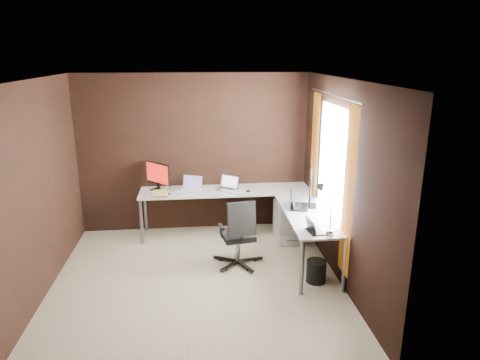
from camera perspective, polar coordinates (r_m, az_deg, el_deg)
name	(u,v)px	position (r m, az deg, el deg)	size (l,w,h in m)	color
room	(222,183)	(5.14, -2.35, -0.45)	(3.60, 3.60, 2.50)	beige
desk	(253,202)	(6.30, 1.70, -2.94)	(2.65, 2.25, 0.73)	white
drawer_pedestal	(289,221)	(6.63, 6.59, -5.50)	(0.42, 0.50, 0.60)	white
monitor_left	(158,175)	(6.69, -10.89, 0.65)	(0.38, 0.37, 0.44)	black
monitor_right	(310,187)	(5.96, 9.36, -0.88)	(0.22, 0.60, 0.50)	black
laptop_white	(191,187)	(6.71, -6.50, -0.91)	(0.37, 0.33, 0.21)	white
laptop_silver	(228,186)	(6.68, -1.61, -0.87)	(0.39, 0.37, 0.21)	silver
laptop_black_big	(297,204)	(5.97, 7.58, -3.16)	(0.32, 0.39, 0.23)	black
laptop_black_small	(314,229)	(5.20, 9.81, -6.45)	(0.21, 0.27, 0.17)	black
book_stack	(160,194)	(6.49, -10.57, -1.80)	(0.26, 0.22, 0.08)	#9A6653
mouse_left	(168,194)	(6.50, -9.62, -1.87)	(0.09, 0.06, 0.04)	black
mouse_corner	(248,191)	(6.57, 1.10, -1.47)	(0.08, 0.05, 0.03)	black
desk_lamp	(324,203)	(5.07, 11.18, -3.00)	(0.19, 0.23, 0.60)	slate
office_chair	(238,246)	(5.84, -0.22, -8.78)	(0.54, 0.55, 0.96)	black
wastebasket	(316,271)	(5.59, 10.12, -11.88)	(0.25, 0.25, 0.29)	black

